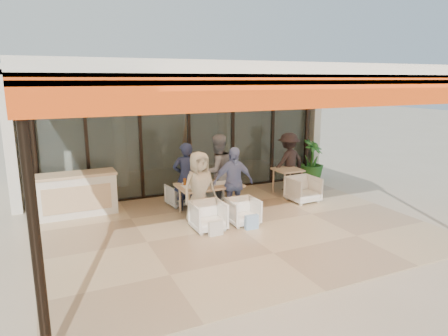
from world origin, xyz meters
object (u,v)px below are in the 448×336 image
at_px(chair_far_right, 210,191).
at_px(potted_palm, 312,161).
at_px(host_counter, 76,194).
at_px(side_chair, 303,188).
at_px(diner_grey, 217,171).
at_px(side_table, 288,173).
at_px(dining_table, 209,187).
at_px(standing_woman, 288,162).
at_px(chair_near_left, 208,215).
at_px(diner_periwinkle, 233,183).
at_px(chair_near_right, 243,210).
at_px(chair_far_left, 180,194).
at_px(diner_navy, 186,177).
at_px(diner_cream, 199,188).

height_order(chair_far_right, potted_palm, potted_palm).
bearing_deg(host_counter, side_chair, -13.69).
bearing_deg(diner_grey, potted_palm, -172.70).
xyz_separation_m(side_table, potted_palm, (1.50, 0.88, 0.03)).
distance_m(dining_table, standing_woman, 3.06).
distance_m(chair_near_left, diner_periwinkle, 1.09).
xyz_separation_m(chair_near_right, diner_grey, (-0.00, 1.40, 0.60)).
distance_m(chair_near_left, standing_woman, 3.86).
distance_m(chair_far_left, side_chair, 3.24).
bearing_deg(chair_far_left, side_table, 166.04).
bearing_deg(side_table, chair_near_right, -144.82).
relative_size(dining_table, standing_woman, 0.88).
relative_size(dining_table, chair_near_right, 2.28).
bearing_deg(diner_grey, chair_near_left, 50.67).
bearing_deg(diner_navy, chair_far_right, -142.87).
bearing_deg(standing_woman, chair_far_left, -11.37).
distance_m(chair_far_left, chair_near_right, 2.08).
relative_size(side_table, standing_woman, 0.44).
distance_m(chair_far_right, side_table, 2.26).
bearing_deg(standing_woman, diner_grey, 0.19).
bearing_deg(chair_near_right, dining_table, 113.67).
bearing_deg(potted_palm, diner_periwinkle, -152.38).
bearing_deg(chair_near_left, potted_palm, 28.10).
distance_m(chair_near_right, diner_navy, 1.72).
xyz_separation_m(dining_table, potted_palm, (4.14, 1.48, -0.02)).
bearing_deg(host_counter, standing_woman, -2.22).
bearing_deg(chair_far_right, diner_grey, 90.31).
height_order(chair_near_left, standing_woman, standing_woman).
relative_size(chair_near_right, standing_woman, 0.39).
xyz_separation_m(chair_far_right, diner_grey, (-0.00, -0.50, 0.63)).
relative_size(dining_table, diner_navy, 0.88).
bearing_deg(chair_far_right, chair_far_left, 0.31).
distance_m(chair_far_left, diner_grey, 1.16).
height_order(chair_near_left, diner_grey, diner_grey).
relative_size(diner_navy, standing_woman, 1.01).
bearing_deg(dining_table, standing_woman, 18.51).
height_order(chair_far_right, diner_navy, diner_navy).
height_order(dining_table, chair_far_right, dining_table).
height_order(dining_table, chair_far_left, dining_table).
xyz_separation_m(dining_table, diner_cream, (-0.41, -0.46, 0.13)).
distance_m(chair_near_left, diner_navy, 1.49).
distance_m(side_table, potted_palm, 1.74).
xyz_separation_m(side_table, standing_woman, (0.26, 0.37, 0.21)).
bearing_deg(chair_far_right, chair_near_left, 66.46).
bearing_deg(chair_near_left, chair_far_right, 66.04).
xyz_separation_m(chair_far_left, side_chair, (3.05, -1.09, 0.07)).
height_order(standing_woman, potted_palm, standing_woman).
bearing_deg(chair_far_left, chair_near_right, 106.31).
bearing_deg(chair_far_left, diner_cream, 82.46).
distance_m(diner_grey, diner_periwinkle, 0.90).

